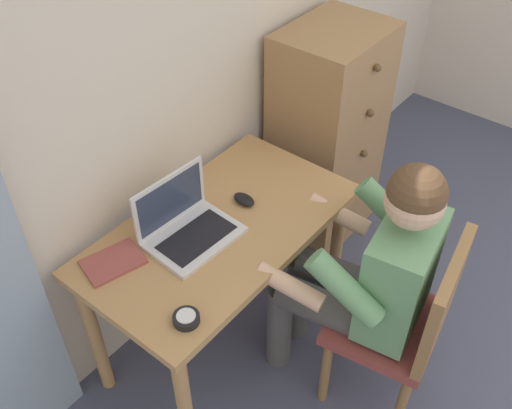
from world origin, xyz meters
The scene contains 9 objects.
wall_back centered at (0.00, 2.20, 1.25)m, with size 4.80×0.05×2.50m, color beige.
desk centered at (-0.41, 1.82, 0.62)m, with size 1.12×0.62×0.73m.
dresser centered at (0.54, 1.93, 0.58)m, with size 0.53×0.44×1.17m.
chair centered at (-0.17, 1.10, 0.49)m, with size 0.48×0.46×0.88m.
person_seated centered at (-0.20, 1.28, 0.68)m, with size 0.59×0.63×1.20m.
laptop centered at (-0.52, 1.89, 0.78)m, with size 0.35×0.27×0.24m.
computer_mouse centered at (-0.24, 1.84, 0.75)m, with size 0.06×0.10×0.03m, color black.
desk_clock centered at (-0.82, 1.61, 0.75)m, with size 0.09×0.09×0.03m.
notebook_pad centered at (-0.80, 2.00, 0.74)m, with size 0.21×0.15×0.01m, color #994742.
Camera 1 is at (-1.60, 0.69, 2.29)m, focal length 40.79 mm.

